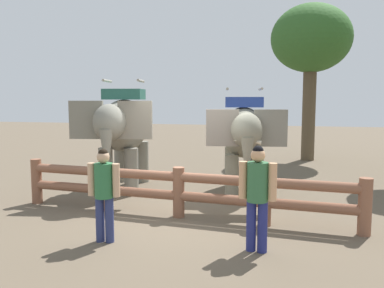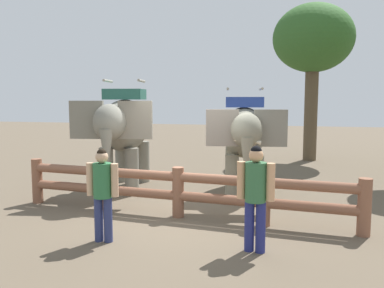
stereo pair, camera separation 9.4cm
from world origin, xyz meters
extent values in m
plane|color=brown|center=(0.00, 0.00, 0.00)|extent=(60.00, 60.00, 0.00)
cylinder|color=brown|center=(-3.56, 0.31, 0.53)|extent=(0.24, 0.24, 1.05)
cylinder|color=brown|center=(-1.78, 0.13, 0.53)|extent=(0.24, 0.24, 1.05)
cylinder|color=brown|center=(0.00, -0.04, 0.53)|extent=(0.24, 0.24, 1.05)
cylinder|color=brown|center=(1.78, -0.21, 0.53)|extent=(0.24, 0.24, 1.05)
cylinder|color=brown|center=(3.56, -0.39, 0.53)|extent=(0.24, 0.24, 1.05)
cylinder|color=brown|center=(0.00, -0.04, 0.45)|extent=(7.14, 0.89, 0.20)
cylinder|color=brown|center=(0.00, -0.04, 0.85)|extent=(7.14, 0.89, 0.20)
cylinder|color=gray|center=(-1.70, 1.61, 0.60)|extent=(0.36, 0.36, 1.21)
cylinder|color=gray|center=(-2.35, 1.49, 0.60)|extent=(0.36, 0.36, 1.21)
cylinder|color=gray|center=(-1.98, 3.21, 0.60)|extent=(0.36, 0.36, 1.21)
cylinder|color=gray|center=(-2.63, 3.10, 0.60)|extent=(0.36, 0.36, 1.21)
ellipsoid|color=gray|center=(-2.16, 2.35, 1.73)|extent=(1.66, 2.88, 1.41)
ellipsoid|color=gray|center=(-1.89, 0.77, 1.91)|extent=(0.91, 1.02, 0.86)
cube|color=gray|center=(-1.33, 0.98, 1.96)|extent=(0.81, 0.26, 0.90)
cube|color=gray|center=(-2.48, 0.78, 1.96)|extent=(0.81, 0.26, 0.90)
cone|color=gray|center=(-1.83, 0.46, 1.22)|extent=(0.32, 0.32, 1.11)
cube|color=#296153|center=(-2.16, 2.35, 2.58)|extent=(1.17, 1.07, 0.28)
cylinder|color=#A59E8C|center=(-1.71, 2.43, 2.94)|extent=(0.21, 0.81, 0.07)
cylinder|color=#A59E8C|center=(-2.62, 2.27, 2.94)|extent=(0.21, 0.81, 0.07)
cylinder|color=gray|center=(1.48, 1.80, 0.56)|extent=(0.33, 0.33, 1.11)
cylinder|color=gray|center=(0.88, 1.71, 0.56)|extent=(0.33, 0.33, 1.11)
cylinder|color=gray|center=(1.26, 3.28, 0.56)|extent=(0.33, 0.33, 1.11)
cylinder|color=gray|center=(0.66, 3.19, 0.56)|extent=(0.33, 0.33, 1.11)
ellipsoid|color=gray|center=(1.07, 2.49, 1.60)|extent=(1.47, 2.64, 1.30)
ellipsoid|color=gray|center=(1.29, 1.03, 1.76)|extent=(0.82, 0.93, 0.79)
cube|color=gray|center=(1.81, 1.21, 1.80)|extent=(0.75, 0.22, 0.83)
cube|color=gray|center=(0.74, 1.05, 1.80)|extent=(0.75, 0.22, 0.83)
cone|color=gray|center=(1.33, 0.74, 1.12)|extent=(0.30, 0.30, 1.02)
cone|color=beige|center=(1.46, 0.85, 1.53)|extent=(0.34, 0.14, 0.14)
cone|color=beige|center=(1.18, 0.80, 1.53)|extent=(0.34, 0.14, 0.14)
cube|color=#263F95|center=(1.07, 2.49, 2.37)|extent=(1.06, 0.96, 0.26)
cylinder|color=#A59E8C|center=(1.49, 2.55, 2.71)|extent=(0.18, 0.75, 0.06)
cylinder|color=#A59E8C|center=(0.65, 2.43, 2.71)|extent=(0.18, 0.75, 0.06)
cylinder|color=navy|center=(1.81, -1.63, 0.41)|extent=(0.16, 0.16, 0.83)
cylinder|color=navy|center=(1.63, -1.60, 0.41)|extent=(0.16, 0.16, 0.83)
cylinder|color=#32673E|center=(1.72, -1.61, 1.14)|extent=(0.38, 0.38, 0.63)
cylinder|color=tan|center=(1.95, -1.65, 1.16)|extent=(0.13, 0.13, 0.60)
cylinder|color=tan|center=(1.48, -1.58, 1.16)|extent=(0.13, 0.13, 0.60)
sphere|color=tan|center=(1.72, -1.61, 1.57)|extent=(0.23, 0.23, 0.23)
sphere|color=black|center=(1.72, -1.61, 1.63)|extent=(0.18, 0.18, 0.18)
cylinder|color=navy|center=(-0.77, -1.75, 0.39)|extent=(0.15, 0.15, 0.78)
cylinder|color=navy|center=(-0.94, -1.76, 0.39)|extent=(0.15, 0.15, 0.78)
cylinder|color=#2C6C3F|center=(-0.86, -1.76, 1.07)|extent=(0.32, 0.32, 0.59)
cylinder|color=tan|center=(-0.64, -1.75, 1.09)|extent=(0.13, 0.13, 0.56)
cylinder|color=tan|center=(-1.08, -1.76, 1.09)|extent=(0.13, 0.13, 0.56)
sphere|color=tan|center=(-0.86, -1.76, 1.48)|extent=(0.21, 0.21, 0.21)
sphere|color=black|center=(-0.86, -1.76, 1.54)|extent=(0.17, 0.17, 0.17)
cylinder|color=brown|center=(3.03, 8.77, 1.98)|extent=(0.52, 0.52, 3.96)
ellipsoid|color=#2F5B25|center=(3.03, 8.77, 4.82)|extent=(3.12, 3.12, 2.65)
camera|label=1|loc=(2.12, -7.98, 2.45)|focal=37.75mm
camera|label=2|loc=(2.21, -7.96, 2.45)|focal=37.75mm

